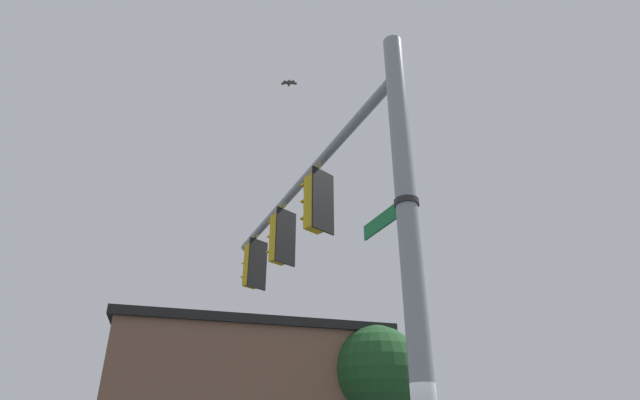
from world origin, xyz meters
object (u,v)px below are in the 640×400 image
(traffic_light_nearest_pole, at_px, (316,203))
(traffic_light_mid_inner, at_px, (280,239))
(street_name_sign, at_px, (395,212))
(bird_flying, at_px, (289,83))
(traffic_light_mid_outer, at_px, (253,265))

(traffic_light_nearest_pole, distance_m, traffic_light_mid_inner, 1.83)
(traffic_light_mid_inner, xyz_separation_m, street_name_sign, (-1.51, -4.07, -1.27))
(street_name_sign, bearing_deg, bird_flying, 87.04)
(traffic_light_nearest_pole, relative_size, traffic_light_mid_outer, 1.00)
(street_name_sign, xyz_separation_m, bird_flying, (0.12, 2.35, 3.63))
(traffic_light_mid_outer, xyz_separation_m, street_name_sign, (-2.15, -5.79, -1.27))
(traffic_light_mid_inner, height_order, street_name_sign, traffic_light_mid_inner)
(street_name_sign, height_order, bird_flying, bird_flying)
(traffic_light_nearest_pole, bearing_deg, traffic_light_mid_outer, 69.50)
(traffic_light_nearest_pole, height_order, street_name_sign, traffic_light_nearest_pole)
(bird_flying, bearing_deg, traffic_light_mid_inner, 51.06)
(traffic_light_mid_inner, xyz_separation_m, bird_flying, (-1.39, -1.72, 2.36))
(traffic_light_nearest_pole, relative_size, street_name_sign, 1.13)
(street_name_sign, bearing_deg, traffic_light_mid_outer, 69.57)
(traffic_light_nearest_pole, xyz_separation_m, traffic_light_mid_inner, (0.64, 1.72, 0.00))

